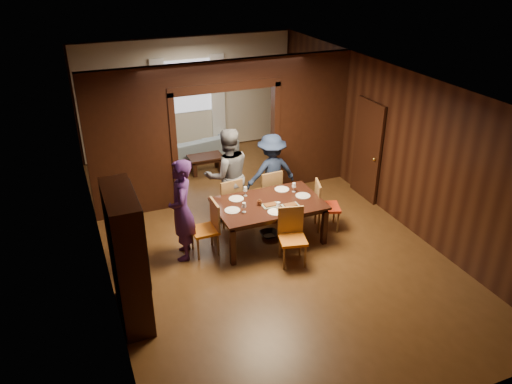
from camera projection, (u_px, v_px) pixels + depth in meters
name	position (u px, v px, depth m)	size (l,w,h in m)	color
floor	(255.00, 231.00, 9.46)	(9.00, 9.00, 0.00)	#533317
ceiling	(255.00, 79.00, 8.15)	(5.50, 9.00, 0.02)	silver
room_walls	(221.00, 125.00, 10.34)	(5.52, 9.01, 2.90)	black
person_purple	(182.00, 210.00, 8.33)	(0.66, 0.43, 1.80)	#411F5B
person_grey	(228.00, 175.00, 9.47)	(0.91, 0.71, 1.88)	#53545A
person_navy	(271.00, 172.00, 9.94)	(1.03, 0.59, 1.59)	#1C2846
sofa	(199.00, 148.00, 12.52)	(1.93, 0.75, 0.56)	#8198A9
serving_bowl	(270.00, 198.00, 8.93)	(0.34, 0.34, 0.08)	black
dining_table	(268.00, 221.00, 9.04)	(1.90, 1.18, 0.76)	black
coffee_table	(206.00, 164.00, 11.81)	(0.80, 0.50, 0.40)	black
chair_left	(204.00, 229.00, 8.60)	(0.44, 0.44, 0.97)	#C66112
chair_right	(328.00, 206.00, 9.35)	(0.44, 0.44, 0.97)	red
chair_far_l	(228.00, 200.00, 9.55)	(0.44, 0.44, 0.97)	orange
chair_far_r	(267.00, 191.00, 9.89)	(0.44, 0.44, 0.97)	orange
chair_near	(293.00, 238.00, 8.33)	(0.44, 0.44, 0.97)	orange
hutch	(127.00, 257.00, 6.91)	(0.40, 1.20, 2.00)	black
door_right	(367.00, 150.00, 10.30)	(0.06, 0.90, 2.10)	black
window_far	(188.00, 86.00, 12.36)	(1.20, 0.03, 1.30)	silver
curtain_left	(160.00, 108.00, 12.28)	(0.35, 0.06, 2.40)	white
curtain_right	(218.00, 101.00, 12.78)	(0.35, 0.06, 2.40)	white
plate_left	(232.00, 210.00, 8.60)	(0.27, 0.27, 0.01)	silver
plate_far_l	(236.00, 199.00, 8.99)	(0.27, 0.27, 0.01)	silver
plate_far_r	(282.00, 189.00, 9.33)	(0.27, 0.27, 0.01)	white
plate_right	(303.00, 196.00, 9.10)	(0.27, 0.27, 0.01)	silver
plate_near	(275.00, 212.00, 8.55)	(0.27, 0.27, 0.01)	white
platter_a	(270.00, 205.00, 8.75)	(0.30, 0.20, 0.04)	gray
platter_b	(291.00, 205.00, 8.75)	(0.30, 0.20, 0.04)	gray
wineglass_left	(244.00, 207.00, 8.52)	(0.08, 0.08, 0.18)	silver
wineglass_far	(245.00, 191.00, 9.07)	(0.08, 0.08, 0.18)	silver
wineglass_right	(294.00, 187.00, 9.22)	(0.08, 0.08, 0.18)	white
tumbler	(278.00, 206.00, 8.61)	(0.07, 0.07, 0.14)	silver
condiment_jar	(260.00, 202.00, 8.76)	(0.08, 0.08, 0.11)	#502612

